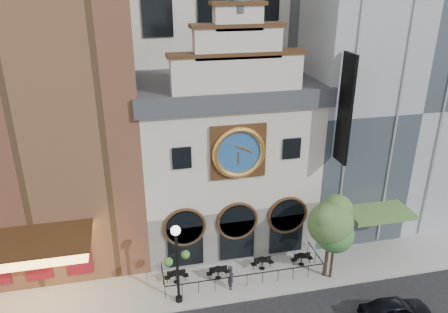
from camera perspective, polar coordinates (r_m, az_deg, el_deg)
name	(u,v)px	position (r m, az deg, el deg)	size (l,w,h in m)	color
ground	(252,300)	(28.95, 3.66, -18.23)	(120.00, 120.00, 0.00)	black
sidewalk	(242,275)	(30.75, 2.34, -15.15)	(44.00, 5.00, 0.15)	gray
clock_building	(225,155)	(31.86, 0.08, 0.14)	(12.60, 8.78, 18.65)	#605E5B
theater_building	(26,78)	(32.12, -24.43, 9.37)	(14.00, 15.60, 25.00)	brown
retail_building	(376,92)	(37.51, 19.26, 7.96)	(14.00, 14.40, 20.00)	gray
cafe_railing	(242,268)	(30.43, 2.35, -14.37)	(10.60, 2.60, 0.90)	black
bistro_0	(176,276)	(29.88, -6.23, -15.30)	(1.58, 0.68, 0.90)	black
bistro_1	(218,272)	(30.04, -0.76, -14.90)	(1.58, 0.68, 0.90)	black
bistro_2	(262,263)	(30.96, 5.02, -13.68)	(1.58, 0.68, 0.90)	black
bistro_3	(302,259)	(31.69, 10.13, -13.02)	(1.58, 0.68, 0.90)	black
car_right	(396,310)	(29.01, 21.50, -18.15)	(1.70, 4.22, 1.44)	black
pedestrian	(231,277)	(29.02, 0.90, -15.48)	(0.62, 0.41, 1.71)	black
lamppost	(177,256)	(26.69, -6.18, -12.81)	(1.63, 1.05, 5.43)	black
tree_left	(336,231)	(29.26, 14.38, -9.42)	(2.53, 2.44, 4.88)	#382619
tree_right	(331,220)	(28.96, 13.81, -8.10)	(3.03, 2.92, 5.84)	#382619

